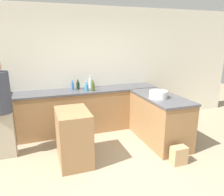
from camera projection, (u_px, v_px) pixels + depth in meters
The scene contains 13 objects.
ground_plane at pixel (126, 187), 3.05m from camera, with size 14.00×14.00×0.00m, color tan.
wall_back at pixel (85, 69), 4.94m from camera, with size 8.00×0.06×2.70m.
counter_back at pixel (89, 110), 4.88m from camera, with size 3.07×0.62×0.94m.
counter_peninsula at pixel (159, 118), 4.35m from camera, with size 0.69×1.45×0.94m.
island_table at pixel (74, 137), 3.58m from camera, with size 0.51×0.75×0.90m.
mixing_bowl at pixel (158, 94), 4.06m from camera, with size 0.34×0.34×0.13m.
vinegar_bottle_clear at pixel (91, 83), 4.91m from camera, with size 0.09×0.09×0.27m.
olive_oil_bottle at pixel (93, 87), 4.60m from camera, with size 0.08×0.08×0.22m.
water_bottle_blue at pixel (72, 86), 4.72m from camera, with size 0.06×0.06×0.20m.
dish_soap_bottle at pixel (87, 87), 4.60m from camera, with size 0.08×0.08×0.18m.
wine_bottle_dark at pixel (78, 86), 4.75m from camera, with size 0.07×0.07×0.21m.
person_by_range at pixel (0, 107), 3.62m from camera, with size 0.37×0.37×1.70m.
paper_bag at pixel (179, 155), 3.59m from camera, with size 0.26×0.17×0.30m.
Camera 1 is at (-1.05, -2.40, 2.01)m, focal length 35.00 mm.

